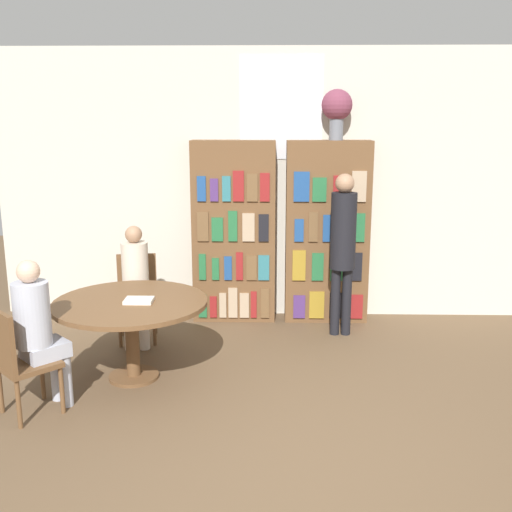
{
  "coord_description": "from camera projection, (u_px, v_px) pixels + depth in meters",
  "views": [
    {
      "loc": [
        -0.12,
        -3.31,
        2.26
      ],
      "look_at": [
        -0.24,
        1.87,
        1.05
      ],
      "focal_mm": 42.0,
      "sensor_mm": 36.0,
      "label": 1
    }
  ],
  "objects": [
    {
      "name": "chair_left_side",
      "position": [
        137.0,
        293.0,
        6.17
      ],
      "size": [
        0.46,
        0.46,
        0.88
      ],
      "rotation": [
        0.0,
        0.0,
        -2.98
      ],
      "color": "brown",
      "rests_on": "ground_plane"
    },
    {
      "name": "wall_back",
      "position": [
        281.0,
        185.0,
        6.73
      ],
      "size": [
        6.4,
        0.07,
        3.0
      ],
      "color": "beige",
      "rests_on": "ground_plane"
    },
    {
      "name": "bookshelf_left",
      "position": [
        234.0,
        232.0,
        6.67
      ],
      "size": [
        0.92,
        0.34,
        2.01
      ],
      "color": "brown",
      "rests_on": "ground_plane"
    },
    {
      "name": "ground_plane",
      "position": [
        287.0,
        488.0,
        3.74
      ],
      "size": [
        16.0,
        16.0,
        0.0
      ],
      "primitive_type": "plane",
      "color": "brown"
    },
    {
      "name": "chair_near_camera",
      "position": [
        18.0,
        358.0,
        4.52
      ],
      "size": [
        0.57,
        0.57,
        0.88
      ],
      "rotation": [
        0.0,
        0.0,
        -0.78
      ],
      "color": "brown",
      "rests_on": "ground_plane"
    },
    {
      "name": "bookshelf_right",
      "position": [
        327.0,
        233.0,
        6.64
      ],
      "size": [
        0.92,
        0.34,
        2.01
      ],
      "color": "brown",
      "rests_on": "ground_plane"
    },
    {
      "name": "librarian_standing",
      "position": [
        343.0,
        240.0,
        6.15
      ],
      "size": [
        0.26,
        0.53,
        1.7
      ],
      "color": "black",
      "rests_on": "ground_plane"
    },
    {
      "name": "seated_reader_right",
      "position": [
        38.0,
        326.0,
        4.6
      ],
      "size": [
        0.42,
        0.42,
        1.22
      ],
      "rotation": [
        0.0,
        0.0,
        -0.78
      ],
      "color": "#B2B7C6",
      "rests_on": "ground_plane"
    },
    {
      "name": "flower_vase",
      "position": [
        337.0,
        108.0,
        6.34
      ],
      "size": [
        0.33,
        0.33,
        0.53
      ],
      "color": "slate",
      "rests_on": "bookshelf_right"
    },
    {
      "name": "seated_reader_left",
      "position": [
        135.0,
        279.0,
        5.95
      ],
      "size": [
        0.31,
        0.39,
        1.21
      ],
      "rotation": [
        0.0,
        0.0,
        -2.98
      ],
      "color": "beige",
      "rests_on": "ground_plane"
    },
    {
      "name": "reading_table",
      "position": [
        131.0,
        312.0,
        5.17
      ],
      "size": [
        1.33,
        1.33,
        0.71
      ],
      "color": "brown",
      "rests_on": "ground_plane"
    },
    {
      "name": "open_book_on_table",
      "position": [
        139.0,
        300.0,
        5.11
      ],
      "size": [
        0.24,
        0.18,
        0.03
      ],
      "color": "silver",
      "rests_on": "reading_table"
    }
  ]
}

